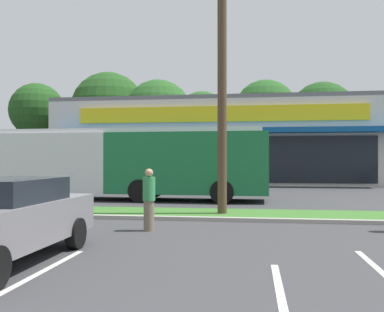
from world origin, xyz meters
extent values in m
cube|color=#386B28|center=(0.00, 14.00, 0.06)|extent=(56.00, 2.20, 0.12)
cube|color=#99968C|center=(0.00, 12.78, 0.06)|extent=(56.00, 0.24, 0.12)
cube|color=silver|center=(-0.33, 5.75, 0.00)|extent=(0.12, 4.80, 0.01)
cube|color=beige|center=(0.71, 35.68, 3.10)|extent=(25.50, 11.15, 6.20)
cube|color=black|center=(0.71, 30.06, 1.86)|extent=(21.42, 0.08, 3.22)
cube|color=#0F4C8C|center=(0.71, 29.40, 3.84)|extent=(23.97, 1.40, 0.35)
cube|color=yellow|center=(0.71, 30.02, 5.08)|extent=(20.40, 0.16, 1.12)
cube|color=slate|center=(0.71, 35.68, 6.35)|extent=(25.50, 11.15, 0.30)
cylinder|color=#473323|center=(-20.38, 44.02, 2.53)|extent=(0.44, 0.44, 5.06)
sphere|color=#1E4719|center=(-20.38, 44.02, 7.28)|extent=(5.92, 5.92, 5.92)
cylinder|color=#473323|center=(-12.59, 45.15, 2.14)|extent=(0.44, 0.44, 4.29)
sphere|color=#1E4719|center=(-12.59, 45.15, 7.35)|extent=(8.16, 8.16, 8.16)
cylinder|color=#473323|center=(-6.50, 42.80, 1.94)|extent=(0.44, 0.44, 3.88)
sphere|color=#23511E|center=(-6.50, 42.80, 6.51)|extent=(7.03, 7.03, 7.03)
cylinder|color=#473323|center=(-2.15, 44.43, 1.95)|extent=(0.44, 0.44, 3.90)
sphere|color=#23511E|center=(-2.15, 44.43, 6.08)|extent=(5.83, 5.83, 5.83)
cylinder|color=#473323|center=(4.47, 46.70, 2.20)|extent=(0.44, 0.44, 4.40)
sphere|color=#23511E|center=(4.47, 46.70, 7.00)|extent=(6.92, 6.92, 6.92)
cylinder|color=#473323|center=(9.73, 42.31, 1.88)|extent=(0.44, 0.44, 3.76)
sphere|color=#1E4719|center=(9.73, 42.31, 6.14)|extent=(6.35, 6.35, 6.35)
cylinder|color=#4C3826|center=(2.14, 13.76, 5.48)|extent=(0.30, 0.30, 10.96)
cube|color=#196638|center=(0.25, 19.04, 1.70)|extent=(7.18, 2.70, 2.70)
cube|color=silver|center=(-6.23, 19.18, 1.70)|extent=(5.88, 2.67, 2.70)
cube|color=silver|center=(-2.67, 19.10, 3.15)|extent=(12.49, 2.56, 0.20)
cube|color=black|center=(-2.64, 20.40, 2.19)|extent=(11.92, 0.32, 1.19)
cylinder|color=black|center=(-7.23, 18.02, 0.50)|extent=(1.01, 0.32, 1.00)
cylinder|color=black|center=(-7.18, 20.37, 0.50)|extent=(1.01, 0.32, 1.00)
cylinder|color=black|center=(-1.72, 17.91, 0.50)|extent=(1.01, 0.32, 1.00)
cylinder|color=black|center=(-1.67, 20.25, 0.50)|extent=(1.01, 0.32, 1.00)
cylinder|color=black|center=(1.84, 17.83, 0.50)|extent=(1.01, 0.32, 1.00)
cylinder|color=black|center=(1.89, 20.18, 0.50)|extent=(1.01, 0.32, 1.00)
cube|color=black|center=(-1.37, 7.17, 1.29)|extent=(1.56, 2.09, 0.43)
cylinder|color=black|center=(-0.52, 8.38, 0.32)|extent=(0.22, 0.64, 0.64)
cylinder|color=black|center=(-2.21, 8.38, 0.32)|extent=(0.22, 0.64, 0.64)
cylinder|color=#726651|center=(0.44, 10.80, 0.39)|extent=(0.28, 0.28, 0.78)
cylinder|color=#338C4C|center=(0.44, 10.80, 1.09)|extent=(0.33, 0.33, 0.62)
sphere|color=tan|center=(0.44, 10.80, 1.51)|extent=(0.22, 0.22, 0.22)
camera|label=1|loc=(3.14, -0.12, 1.86)|focal=40.13mm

